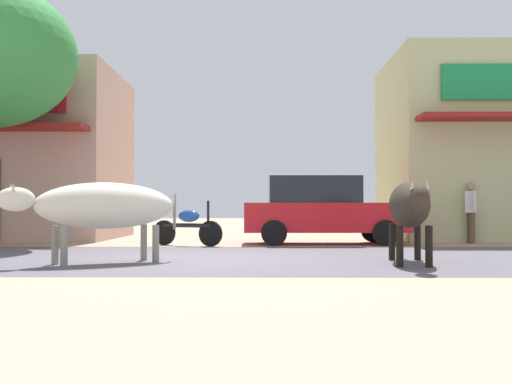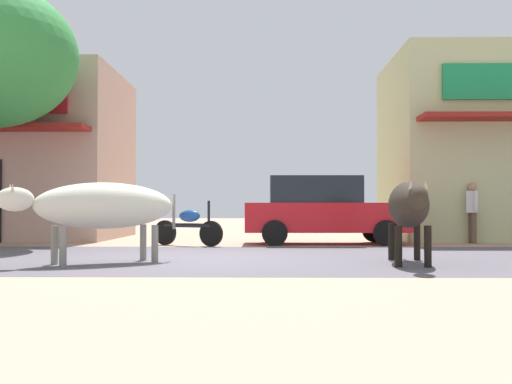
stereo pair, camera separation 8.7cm
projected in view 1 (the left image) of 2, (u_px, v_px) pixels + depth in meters
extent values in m
plane|color=tan|center=(196.00, 258.00, 11.39)|extent=(80.00, 80.00, 0.00)
cube|color=#565059|center=(196.00, 258.00, 11.39)|extent=(72.00, 6.34, 0.00)
cube|color=red|center=(326.00, 217.00, 15.68)|extent=(3.97, 1.64, 0.70)
cube|color=#1E2328|center=(314.00, 190.00, 15.70)|extent=(2.19, 1.50, 0.64)
cylinder|color=black|center=(373.00, 230.00, 16.47)|extent=(0.60, 0.18, 0.60)
cylinder|color=black|center=(386.00, 233.00, 14.86)|extent=(0.60, 0.18, 0.60)
cylinder|color=black|center=(272.00, 230.00, 16.48)|extent=(0.60, 0.18, 0.60)
cylinder|color=black|center=(274.00, 233.00, 14.87)|extent=(0.60, 0.18, 0.60)
cylinder|color=black|center=(210.00, 234.00, 14.66)|extent=(0.56, 0.33, 0.59)
cylinder|color=black|center=(164.00, 233.00, 15.24)|extent=(0.56, 0.33, 0.59)
cylinder|color=black|center=(187.00, 225.00, 14.95)|extent=(1.18, 0.66, 0.10)
ellipsoid|color=#1E4C99|center=(189.00, 216.00, 14.94)|extent=(0.61, 0.46, 0.28)
cylinder|color=black|center=(208.00, 214.00, 14.70)|extent=(0.06, 0.06, 0.60)
ellipsoid|color=beige|center=(106.00, 206.00, 10.25)|extent=(2.31, 1.82, 0.74)
ellipsoid|color=beige|center=(16.00, 199.00, 9.53)|extent=(0.62, 0.53, 0.36)
cone|color=beige|center=(14.00, 187.00, 9.42)|extent=(0.06, 0.06, 0.12)
cone|color=beige|center=(11.00, 187.00, 9.60)|extent=(0.06, 0.06, 0.12)
cylinder|color=gray|center=(64.00, 247.00, 9.63)|extent=(0.11, 0.11, 0.61)
cylinder|color=gray|center=(55.00, 245.00, 10.07)|extent=(0.11, 0.11, 0.61)
cylinder|color=gray|center=(156.00, 244.00, 10.40)|extent=(0.11, 0.11, 0.61)
cylinder|color=gray|center=(144.00, 242.00, 10.84)|extent=(0.11, 0.11, 0.61)
cylinder|color=gray|center=(175.00, 212.00, 10.86)|extent=(0.05, 0.05, 0.59)
ellipsoid|color=#2D261D|center=(409.00, 205.00, 10.29)|extent=(0.85, 2.14, 0.74)
ellipsoid|color=#2D261D|center=(419.00, 198.00, 9.01)|extent=(0.34, 0.59, 0.36)
cone|color=beige|center=(427.00, 185.00, 8.95)|extent=(0.06, 0.06, 0.12)
cone|color=beige|center=(412.00, 185.00, 8.98)|extent=(0.06, 0.06, 0.12)
cylinder|color=black|center=(429.00, 247.00, 9.58)|extent=(0.11, 0.11, 0.62)
cylinder|color=black|center=(400.00, 246.00, 9.63)|extent=(0.11, 0.11, 0.62)
cylinder|color=black|center=(418.00, 242.00, 10.92)|extent=(0.11, 0.11, 0.62)
cylinder|color=black|center=(392.00, 242.00, 10.98)|extent=(0.11, 0.11, 0.62)
cylinder|color=black|center=(402.00, 211.00, 11.37)|extent=(0.05, 0.05, 0.59)
cylinder|color=brown|center=(470.00, 228.00, 16.05)|extent=(0.14, 0.14, 0.76)
cylinder|color=brown|center=(472.00, 228.00, 15.87)|extent=(0.14, 0.14, 0.76)
cube|color=silver|center=(471.00, 202.00, 15.98)|extent=(0.38, 0.47, 0.54)
sphere|color=tan|center=(471.00, 187.00, 15.99)|extent=(0.21, 0.21, 0.21)
cylinder|color=silver|center=(467.00, 201.00, 16.24)|extent=(0.09, 0.09, 0.48)
cylinder|color=silver|center=(474.00, 201.00, 15.72)|extent=(0.09, 0.09, 0.48)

